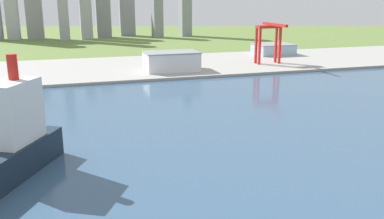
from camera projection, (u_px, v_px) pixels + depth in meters
name	position (u px, v px, depth m)	size (l,w,h in m)	color
ground_plane	(161.00, 125.00, 229.28)	(2400.00, 2400.00, 0.00)	olive
water_bay	(194.00, 166.00, 174.01)	(840.00, 360.00, 0.15)	#385675
industrial_pier	(116.00, 68.00, 403.93)	(840.00, 140.00, 2.50)	#A2A09A
cargo_ship	(6.00, 145.00, 159.79)	(44.63, 63.52, 46.90)	#192838
port_crane_red	(269.00, 34.00, 415.48)	(24.85, 46.84, 40.92)	red
warehouse_main	(171.00, 61.00, 382.46)	(49.22, 30.66, 17.23)	white
warehouse_annex	(273.00, 49.00, 488.88)	(43.72, 34.61, 12.48)	#99BCD1
distant_skyline	(75.00, 3.00, 687.51)	(334.95, 68.74, 157.08)	gray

